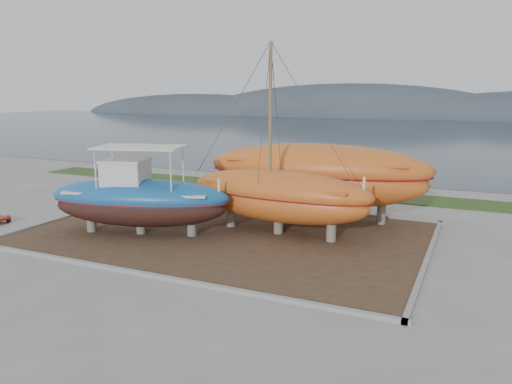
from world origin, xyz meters
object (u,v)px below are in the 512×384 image
at_px(white_dinghy, 120,204).
at_px(orange_bare_hull, 316,183).
at_px(blue_caique, 139,190).
at_px(orange_sailboat, 279,140).

height_order(white_dinghy, orange_bare_hull, orange_bare_hull).
height_order(blue_caique, orange_sailboat, orange_sailboat).
distance_m(blue_caique, orange_sailboat, 6.87).
xyz_separation_m(blue_caique, orange_sailboat, (5.87, 2.70, 2.32)).
distance_m(white_dinghy, orange_bare_hull, 10.66).
bearing_deg(orange_sailboat, blue_caique, -150.74).
xyz_separation_m(white_dinghy, orange_sailboat, (9.23, 0.13, 3.79)).
relative_size(blue_caique, orange_bare_hull, 0.73).
bearing_deg(orange_bare_hull, white_dinghy, -165.61).
distance_m(orange_sailboat, orange_bare_hull, 4.28).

